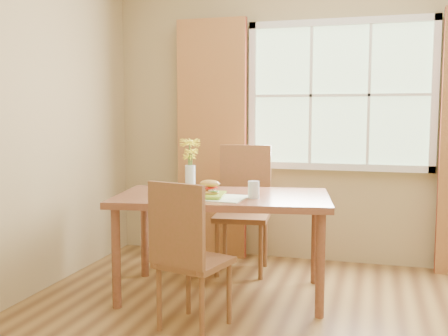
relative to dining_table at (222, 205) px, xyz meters
The scene contains 11 objects.
room 1.27m from the dining_table, 45.62° to the right, with size 4.24×3.84×2.74m.
window 1.57m from the dining_table, 55.93° to the left, with size 1.62×0.06×1.32m.
curtain_left 1.17m from the dining_table, 111.59° to the left, with size 0.65×0.08×2.20m, color maroon.
dining_table is the anchor object (origin of this frame).
chair_near 0.72m from the dining_table, 91.70° to the right, with size 0.48×0.48×0.94m.
chair_far 0.68m from the dining_table, 90.80° to the left, with size 0.49×0.49×1.07m.
placemat 0.17m from the dining_table, 98.79° to the right, with size 0.45×0.33×0.01m, color beige.
plate 0.20m from the dining_table, 119.65° to the right, with size 0.28×0.28×0.01m, color #A0D535.
croissant_sandwich 0.22m from the dining_table, 106.83° to the right, with size 0.15×0.11×0.11m.
water_glass 0.30m from the dining_table, 17.67° to the right, with size 0.08×0.08×0.12m.
flower_vase 0.46m from the dining_table, 155.98° to the left, with size 0.16×0.16×0.40m.
Camera 1 is at (0.32, -2.86, 1.35)m, focal length 42.00 mm.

